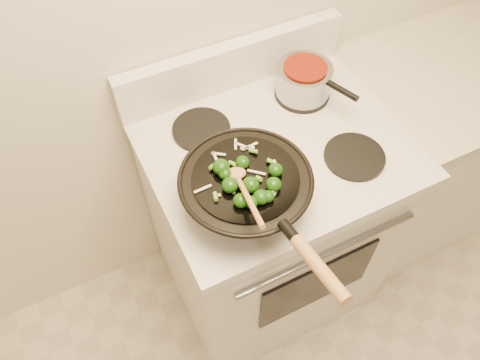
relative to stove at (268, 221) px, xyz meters
name	(u,v)px	position (x,y,z in m)	size (l,w,h in m)	color
stove	(268,221)	(0.00, 0.00, 0.00)	(0.78, 0.67, 1.08)	silver
counter_unit	(420,151)	(0.75, 0.03, -0.01)	(0.83, 0.62, 0.91)	white
wok	(246,189)	(-0.18, -0.16, 0.52)	(0.35, 0.58, 0.18)	black
stirfry	(246,181)	(-0.19, -0.17, 0.58)	(0.23, 0.23, 0.04)	#123A09
wooden_spoon	(243,188)	(-0.21, -0.20, 0.60)	(0.08, 0.24, 0.10)	#A17240
saucepan	(304,80)	(0.18, 0.15, 0.51)	(0.18, 0.27, 0.10)	gray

